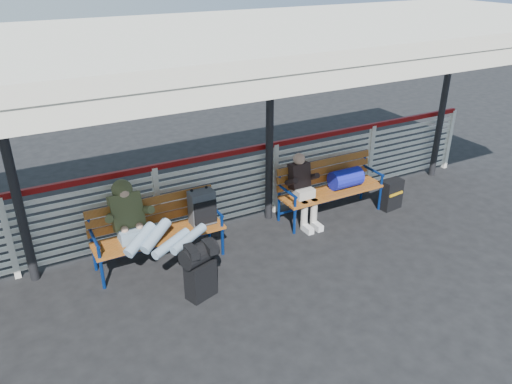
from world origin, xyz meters
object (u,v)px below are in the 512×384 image
bench_right (336,181)px  companion_person (303,189)px  traveler_man (154,232)px  luggage_stack (200,269)px  bench_left (173,219)px  suitcase_side (391,194)px

bench_right → companion_person: (-0.66, -0.01, 0.01)m
companion_person → bench_right: bearing=1.2°
traveler_man → companion_person: bearing=7.3°
bench_right → traveler_man: (-3.18, -0.34, 0.10)m
luggage_stack → bench_left: bench_left is taller
bench_right → traveler_man: 3.20m
luggage_stack → traveler_man: (-0.35, 0.69, 0.27)m
bench_left → companion_person: size_ratio=1.57×
luggage_stack → suitcase_side: (3.78, 0.71, -0.16)m
luggage_stack → companion_person: size_ratio=0.66×
bench_right → luggage_stack: bearing=-160.1°
bench_right → suitcase_side: bearing=-18.4°
bench_left → suitcase_side: (3.74, -0.31, -0.35)m
companion_person → suitcase_side: (1.60, -0.30, -0.34)m
bench_left → suitcase_side: 3.77m
luggage_stack → bench_right: (2.84, 1.02, 0.17)m
bench_left → suitcase_side: bench_left is taller
luggage_stack → suitcase_side: bearing=-7.9°
traveler_man → companion_person: (2.52, 0.32, -0.08)m
bench_right → companion_person: 0.66m
luggage_stack → traveler_man: size_ratio=0.46×
luggage_stack → bench_left: bearing=69.5°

